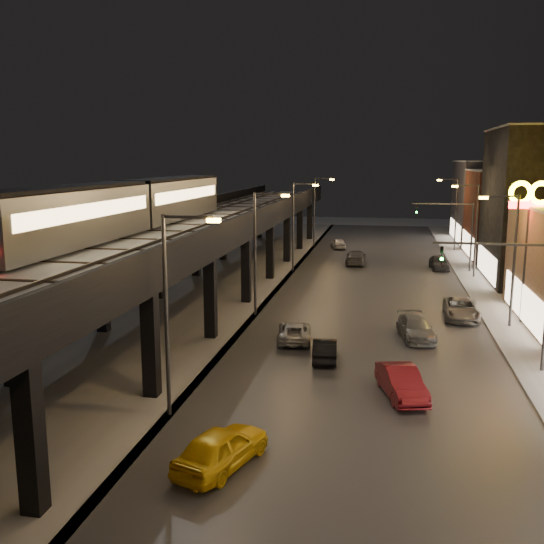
{
  "coord_description": "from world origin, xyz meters",
  "views": [
    {
      "loc": [
        8.53,
        -11.11,
        11.24
      ],
      "look_at": [
        2.26,
        21.97,
        5.0
      ],
      "focal_mm": 40.0,
      "sensor_mm": 36.0,
      "label": 1
    }
  ],
  "objects_px": {
    "subway_train": "(132,205)",
    "car_far_white": "(338,244)",
    "car_taxi": "(221,449)",
    "car_onc_silver": "(401,383)",
    "car_mid_dark": "(356,258)",
    "car_near_white": "(325,350)",
    "car_mid_silver": "(294,333)",
    "car_onc_red": "(439,263)",
    "car_onc_white": "(416,329)",
    "car_onc_dark": "(461,310)"
  },
  "relations": [
    {
      "from": "car_onc_white",
      "to": "car_near_white",
      "type": "bearing_deg",
      "value": -144.36
    },
    {
      "from": "subway_train",
      "to": "car_onc_red",
      "type": "height_order",
      "value": "subway_train"
    },
    {
      "from": "car_near_white",
      "to": "car_onc_white",
      "type": "height_order",
      "value": "car_onc_white"
    },
    {
      "from": "car_near_white",
      "to": "car_onc_red",
      "type": "xyz_separation_m",
      "value": [
        8.7,
        31.15,
        0.1
      ]
    },
    {
      "from": "subway_train",
      "to": "car_near_white",
      "type": "relative_size",
      "value": 8.55
    },
    {
      "from": "subway_train",
      "to": "car_far_white",
      "type": "distance_m",
      "value": 40.58
    },
    {
      "from": "car_near_white",
      "to": "car_mid_dark",
      "type": "bearing_deg",
      "value": -94.83
    },
    {
      "from": "car_far_white",
      "to": "car_onc_silver",
      "type": "bearing_deg",
      "value": 85.6
    },
    {
      "from": "subway_train",
      "to": "car_mid_dark",
      "type": "bearing_deg",
      "value": 62.63
    },
    {
      "from": "car_mid_silver",
      "to": "car_mid_dark",
      "type": "height_order",
      "value": "car_mid_dark"
    },
    {
      "from": "car_far_white",
      "to": "car_onc_red",
      "type": "relative_size",
      "value": 0.93
    },
    {
      "from": "car_far_white",
      "to": "car_onc_red",
      "type": "xyz_separation_m",
      "value": [
        11.49,
        -13.01,
        0.05
      ]
    },
    {
      "from": "car_onc_red",
      "to": "car_onc_silver",
      "type": "bearing_deg",
      "value": -101.77
    },
    {
      "from": "subway_train",
      "to": "car_onc_white",
      "type": "bearing_deg",
      "value": -1.72
    },
    {
      "from": "subway_train",
      "to": "car_onc_red",
      "type": "distance_m",
      "value": 34.71
    },
    {
      "from": "car_taxi",
      "to": "car_onc_silver",
      "type": "distance_m",
      "value": 10.51
    },
    {
      "from": "car_onc_white",
      "to": "car_taxi",
      "type": "bearing_deg",
      "value": -122.67
    },
    {
      "from": "car_onc_dark",
      "to": "car_mid_dark",
      "type": "bearing_deg",
      "value": 113.55
    },
    {
      "from": "car_near_white",
      "to": "car_onc_dark",
      "type": "bearing_deg",
      "value": -133.27
    },
    {
      "from": "car_near_white",
      "to": "car_mid_dark",
      "type": "distance_m",
      "value": 32.66
    },
    {
      "from": "car_onc_white",
      "to": "car_onc_dark",
      "type": "bearing_deg",
      "value": 49.18
    },
    {
      "from": "car_onc_red",
      "to": "car_onc_dark",
      "type": "bearing_deg",
      "value": -94.68
    },
    {
      "from": "car_onc_dark",
      "to": "car_onc_red",
      "type": "relative_size",
      "value": 1.2
    },
    {
      "from": "car_near_white",
      "to": "car_onc_red",
      "type": "relative_size",
      "value": 0.89
    },
    {
      "from": "subway_train",
      "to": "car_onc_dark",
      "type": "height_order",
      "value": "subway_train"
    },
    {
      "from": "car_taxi",
      "to": "car_onc_silver",
      "type": "height_order",
      "value": "car_taxi"
    },
    {
      "from": "car_onc_white",
      "to": "car_onc_red",
      "type": "relative_size",
      "value": 1.09
    },
    {
      "from": "car_mid_silver",
      "to": "car_onc_white",
      "type": "bearing_deg",
      "value": -172.25
    },
    {
      "from": "car_onc_silver",
      "to": "car_mid_silver",
      "type": "bearing_deg",
      "value": 113.15
    },
    {
      "from": "car_taxi",
      "to": "car_onc_red",
      "type": "distance_m",
      "value": 45.44
    },
    {
      "from": "subway_train",
      "to": "car_mid_dark",
      "type": "distance_m",
      "value": 31.1
    },
    {
      "from": "car_onc_dark",
      "to": "car_onc_white",
      "type": "relative_size",
      "value": 1.1
    },
    {
      "from": "car_taxi",
      "to": "car_mid_silver",
      "type": "relative_size",
      "value": 1.03
    },
    {
      "from": "car_onc_red",
      "to": "car_taxi",
      "type": "bearing_deg",
      "value": -108.83
    },
    {
      "from": "car_near_white",
      "to": "car_onc_silver",
      "type": "relative_size",
      "value": 0.86
    },
    {
      "from": "car_taxi",
      "to": "car_mid_silver",
      "type": "distance_m",
      "value": 16.14
    },
    {
      "from": "car_mid_dark",
      "to": "car_onc_white",
      "type": "xyz_separation_m",
      "value": [
        5.22,
        -27.38,
        -0.07
      ]
    },
    {
      "from": "car_far_white",
      "to": "car_onc_silver",
      "type": "height_order",
      "value": "car_onc_silver"
    },
    {
      "from": "car_near_white",
      "to": "car_far_white",
      "type": "height_order",
      "value": "car_far_white"
    },
    {
      "from": "car_mid_silver",
      "to": "car_onc_silver",
      "type": "relative_size",
      "value": 0.99
    },
    {
      "from": "car_mid_dark",
      "to": "car_onc_silver",
      "type": "relative_size",
      "value": 1.16
    },
    {
      "from": "subway_train",
      "to": "car_near_white",
      "type": "distance_m",
      "value": 16.85
    },
    {
      "from": "car_mid_silver",
      "to": "car_onc_dark",
      "type": "relative_size",
      "value": 0.86
    },
    {
      "from": "subway_train",
      "to": "car_mid_dark",
      "type": "height_order",
      "value": "subway_train"
    },
    {
      "from": "car_far_white",
      "to": "car_mid_dark",
      "type": "bearing_deg",
      "value": 91.29
    },
    {
      "from": "car_taxi",
      "to": "car_onc_dark",
      "type": "bearing_deg",
      "value": -96.28
    },
    {
      "from": "car_taxi",
      "to": "car_onc_silver",
      "type": "relative_size",
      "value": 1.02
    },
    {
      "from": "car_near_white",
      "to": "car_mid_dark",
      "type": "height_order",
      "value": "car_mid_dark"
    },
    {
      "from": "subway_train",
      "to": "car_far_white",
      "type": "xyz_separation_m",
      "value": [
        11.05,
        38.31,
        -7.56
      ]
    },
    {
      "from": "car_mid_silver",
      "to": "car_onc_silver",
      "type": "height_order",
      "value": "car_onc_silver"
    }
  ]
}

